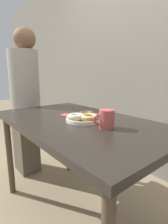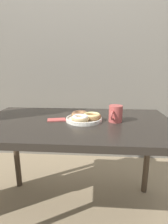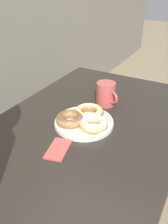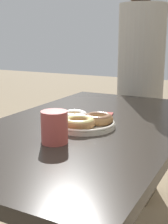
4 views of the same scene
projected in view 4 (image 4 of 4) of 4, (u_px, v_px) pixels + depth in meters
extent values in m
cube|color=#28231E|center=(88.00, 128.00, 1.26)|extent=(1.29, 0.74, 0.04)
cylinder|color=#473828|center=(86.00, 155.00, 2.00)|extent=(0.05, 0.05, 0.71)
cylinder|color=silver|center=(84.00, 125.00, 1.20)|extent=(0.24, 0.24, 0.01)
torus|color=silver|center=(84.00, 122.00, 1.20)|extent=(0.24, 0.24, 0.01)
torus|color=#9E7042|center=(79.00, 123.00, 1.15)|extent=(0.17, 0.17, 0.03)
torus|color=#E0D17F|center=(79.00, 121.00, 1.15)|extent=(0.16, 0.16, 0.03)
torus|color=#9E7042|center=(98.00, 119.00, 1.20)|extent=(0.16, 0.16, 0.03)
torus|color=brown|center=(98.00, 117.00, 1.20)|extent=(0.15, 0.15, 0.03)
torus|color=#D6B27A|center=(74.00, 116.00, 1.24)|extent=(0.15, 0.15, 0.03)
torus|color=white|center=(74.00, 115.00, 1.24)|extent=(0.14, 0.14, 0.03)
cylinder|color=#B74C47|center=(54.00, 127.00, 1.02)|extent=(0.09, 0.09, 0.11)
cylinder|color=#382114|center=(54.00, 113.00, 1.00)|extent=(0.07, 0.07, 0.00)
torus|color=#B74C47|center=(47.00, 124.00, 1.05)|extent=(0.04, 0.06, 0.06)
cube|color=brown|center=(140.00, 148.00, 2.14)|extent=(0.28, 0.20, 0.69)
cylinder|color=gray|center=(141.00, 54.00, 1.93)|extent=(0.29, 0.29, 0.59)
cube|color=#BC4C47|center=(104.00, 116.00, 1.36)|extent=(0.13, 0.09, 0.01)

